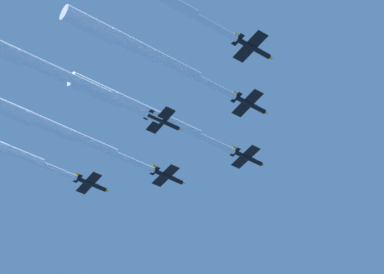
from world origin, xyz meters
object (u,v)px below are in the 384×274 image
jet_starboard_inner (135,46)px  jet_port_mid (42,67)px  jet_port_inner (50,126)px  jet_lead (138,108)px

jet_starboard_inner → jet_port_mid: jet_starboard_inner is taller
jet_port_inner → jet_starboard_inner: jet_starboard_inner is taller
jet_lead → jet_port_mid: bearing=-61.3°
jet_port_inner → jet_starboard_inner: bearing=32.5°
jet_lead → jet_starboard_inner: bearing=-7.0°
jet_starboard_inner → jet_lead: bearing=173.0°
jet_port_mid → jet_lead: bearing=118.7°
jet_starboard_inner → jet_port_mid: size_ratio=1.00×
jet_lead → jet_port_mid: (11.69, -21.36, -0.93)m
jet_lead → jet_port_inner: bearing=-109.7°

